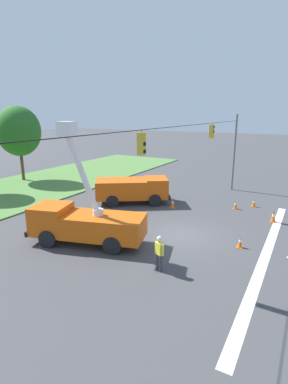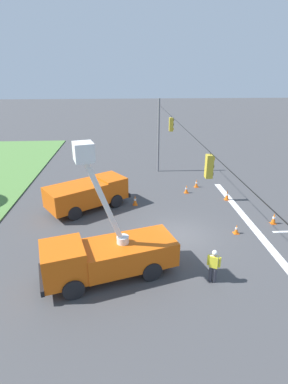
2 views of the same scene
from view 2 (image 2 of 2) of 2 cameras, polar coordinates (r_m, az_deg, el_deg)
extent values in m
plane|color=#424244|center=(19.14, 6.98, -8.17)|extent=(200.00, 200.00, 0.00)
cube|color=silver|center=(20.60, 20.81, -7.23)|extent=(17.60, 0.50, 0.01)
cube|color=silver|center=(21.49, 25.70, -6.79)|extent=(0.20, 2.00, 0.01)
cylinder|color=slate|center=(30.01, 2.78, 10.55)|extent=(0.20, 0.20, 7.20)
cylinder|color=black|center=(16.83, 8.03, 11.64)|extent=(26.00, 0.03, 0.03)
cylinder|color=black|center=(12.22, 12.50, 7.16)|extent=(0.02, 0.02, 0.10)
cube|color=gold|center=(12.37, 12.30, 4.79)|extent=(0.32, 0.28, 0.96)
cylinder|color=yellow|center=(12.32, 13.14, 6.21)|extent=(0.16, 0.05, 0.16)
cylinder|color=black|center=(12.41, 13.02, 4.79)|extent=(0.16, 0.05, 0.16)
cylinder|color=black|center=(12.51, 12.89, 3.39)|extent=(0.16, 0.05, 0.16)
cylinder|color=black|center=(21.97, 5.24, 14.05)|extent=(0.02, 0.02, 0.10)
cube|color=gold|center=(22.05, 5.19, 12.68)|extent=(0.32, 0.28, 0.96)
cylinder|color=black|center=(22.03, 5.65, 13.50)|extent=(0.16, 0.05, 0.16)
cylinder|color=black|center=(22.08, 5.61, 12.68)|extent=(0.16, 0.05, 0.16)
cylinder|color=yellow|center=(22.13, 5.58, 11.86)|extent=(0.16, 0.05, 0.16)
cube|color=#D6560F|center=(15.35, -2.79, -11.41)|extent=(3.41, 4.97, 1.25)
cube|color=#D6560F|center=(14.79, -15.15, -12.78)|extent=(2.59, 2.46, 1.65)
cube|color=#1E2838|center=(14.62, -17.96, -12.21)|extent=(1.84, 0.63, 0.74)
cube|color=black|center=(15.18, -18.96, -15.41)|extent=(2.18, 0.78, 0.30)
cylinder|color=black|center=(14.47, -13.30, -17.56)|extent=(0.55, 1.04, 1.00)
cylinder|color=black|center=(16.10, -14.31, -13.07)|extent=(0.55, 1.04, 1.00)
cylinder|color=black|center=(15.14, 1.48, -14.83)|extent=(0.55, 1.04, 1.00)
cylinder|color=black|center=(16.71, -1.14, -10.87)|extent=(0.55, 1.04, 1.00)
cylinder|color=silver|center=(14.84, -4.05, -9.04)|extent=(0.60, 0.60, 0.36)
cube|color=white|center=(13.72, -7.43, -2.22)|extent=(0.74, 1.79, 4.54)
cube|color=white|center=(12.77, -11.44, 7.49)|extent=(1.09, 1.02, 0.80)
cube|color=#D6560F|center=(22.11, -12.85, -0.68)|extent=(4.32, 4.76, 1.49)
cube|color=#D6560F|center=(23.33, -6.41, 1.12)|extent=(2.94, 2.77, 1.59)
cube|color=#1E2838|center=(23.54, -5.17, 2.08)|extent=(1.79, 1.25, 0.72)
cube|color=black|center=(24.04, -4.41, 0.19)|extent=(2.13, 1.50, 0.30)
cylinder|color=black|center=(24.43, -8.19, 0.01)|extent=(0.79, 0.99, 1.00)
cylinder|color=black|center=(22.63, -5.32, -1.70)|extent=(0.79, 0.99, 1.00)
cylinder|color=black|center=(23.10, -15.53, -1.94)|extent=(0.79, 0.99, 1.00)
cylinder|color=black|center=(21.19, -13.12, -3.94)|extent=(0.79, 0.99, 1.00)
cylinder|color=#383842|center=(15.43, 13.32, -15.06)|extent=(0.18, 0.18, 0.85)
cylinder|color=#383842|center=(15.45, 12.56, -14.92)|extent=(0.18, 0.18, 0.85)
cube|color=yellow|center=(15.02, 13.18, -12.78)|extent=(0.39, 0.47, 0.60)
cube|color=silver|center=(15.02, 13.18, -12.78)|extent=(0.26, 0.41, 0.62)
cylinder|color=yellow|center=(14.98, 14.23, -12.86)|extent=(0.11, 0.11, 0.55)
cylinder|color=yellow|center=(15.03, 12.16, -12.50)|extent=(0.11, 0.11, 0.55)
sphere|color=tan|center=(14.78, 13.33, -11.41)|extent=(0.22, 0.22, 0.22)
sphere|color=white|center=(14.75, 13.35, -11.21)|extent=(0.26, 0.26, 0.26)
cube|color=orange|center=(20.07, 17.10, -7.49)|extent=(0.36, 0.36, 0.03)
cone|color=orange|center=(19.91, 17.21, -6.68)|extent=(0.25, 0.25, 0.62)
cylinder|color=white|center=(19.90, 17.22, -6.60)|extent=(0.15, 0.15, 0.11)
cube|color=orange|center=(23.08, -1.70, -2.43)|extent=(0.36, 0.36, 0.03)
cone|color=orange|center=(22.92, -1.71, -1.53)|extent=(0.31, 0.31, 0.76)
cylinder|color=white|center=(22.90, -1.72, -1.44)|extent=(0.19, 0.19, 0.14)
cube|color=orange|center=(25.57, 8.05, -0.13)|extent=(0.36, 0.36, 0.03)
cone|color=orange|center=(25.44, 8.09, 0.60)|extent=(0.27, 0.27, 0.68)
cylinder|color=white|center=(25.42, 8.09, 0.67)|extent=(0.17, 0.17, 0.12)
cube|color=orange|center=(26.99, 9.91, 0.97)|extent=(0.36, 0.36, 0.03)
cone|color=orange|center=(26.87, 9.96, 1.68)|extent=(0.27, 0.27, 0.68)
cylinder|color=white|center=(26.86, 9.96, 1.75)|extent=(0.17, 0.17, 0.12)
cube|color=orange|center=(26.22, -11.21, 0.23)|extent=(0.36, 0.36, 0.03)
cone|color=orange|center=(26.08, -11.27, 0.99)|extent=(0.29, 0.29, 0.72)
cylinder|color=white|center=(26.07, -11.28, 1.06)|extent=(0.18, 0.18, 0.13)
cube|color=orange|center=(22.14, 23.35, -5.50)|extent=(0.36, 0.36, 0.03)
cone|color=orange|center=(21.97, 23.50, -4.59)|extent=(0.30, 0.30, 0.76)
cylinder|color=white|center=(21.95, 23.52, -4.50)|extent=(0.19, 0.19, 0.14)
cube|color=orange|center=(24.87, 15.44, -1.40)|extent=(0.36, 0.36, 0.03)
cone|color=orange|center=(24.72, 15.53, -0.52)|extent=(0.32, 0.32, 0.79)
cylinder|color=white|center=(24.70, 15.54, -0.43)|extent=(0.20, 0.20, 0.14)
camera|label=1|loc=(10.05, 80.77, -10.51)|focal=28.00mm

